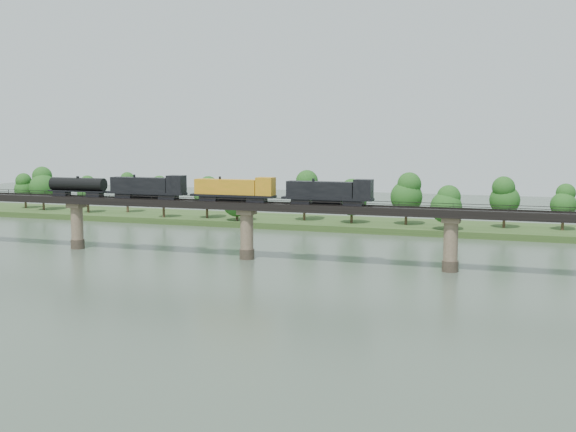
% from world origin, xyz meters
% --- Properties ---
extents(ground, '(400.00, 400.00, 0.00)m').
position_xyz_m(ground, '(0.00, 0.00, 0.00)').
color(ground, '#374638').
rests_on(ground, ground).
extents(far_bank, '(300.00, 24.00, 1.60)m').
position_xyz_m(far_bank, '(0.00, 85.00, 0.80)').
color(far_bank, '#2B461C').
rests_on(far_bank, ground).
extents(bridge, '(236.00, 30.00, 11.50)m').
position_xyz_m(bridge, '(0.00, 30.00, 5.46)').
color(bridge, '#473A2D').
rests_on(bridge, ground).
extents(bridge_superstructure, '(220.00, 4.90, 0.75)m').
position_xyz_m(bridge_superstructure, '(0.00, 30.00, 11.79)').
color(bridge_superstructure, black).
rests_on(bridge_superstructure, bridge).
extents(far_treeline, '(289.06, 17.54, 13.60)m').
position_xyz_m(far_treeline, '(-8.21, 80.52, 8.83)').
color(far_treeline, '#382619').
rests_on(far_treeline, far_bank).
extents(freight_train, '(72.01, 2.81, 4.96)m').
position_xyz_m(freight_train, '(-9.35, 30.00, 13.87)').
color(freight_train, black).
rests_on(freight_train, bridge).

